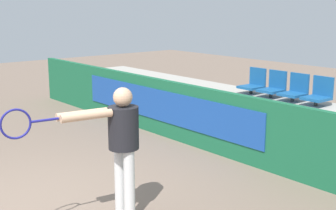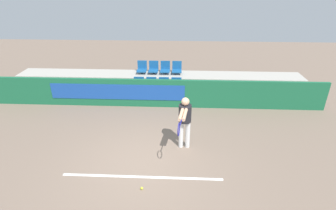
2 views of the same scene
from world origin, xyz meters
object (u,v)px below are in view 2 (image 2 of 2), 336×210
stadium_chair_4 (142,68)px  stadium_chair_6 (165,69)px  stadium_chair_7 (177,69)px  stadium_chair_5 (154,68)px  tennis_player (185,118)px  stadium_chair_0 (139,85)px  stadium_chair_3 (176,86)px  stadium_chair_1 (151,85)px  stadium_chair_2 (164,86)px  tennis_ball (142,188)px

stadium_chair_4 → stadium_chair_6: bearing=0.0°
stadium_chair_4 → stadium_chair_7: bearing=0.0°
stadium_chair_5 → tennis_player: 4.73m
stadium_chair_0 → stadium_chair_6: (1.02, 1.08, 0.36)m
stadium_chair_0 → stadium_chair_7: size_ratio=1.00×
stadium_chair_0 → stadium_chair_3: size_ratio=1.00×
stadium_chair_0 → stadium_chair_1: 0.51m
stadium_chair_2 → stadium_chair_1: bearing=180.0°
tennis_player → tennis_ball: (-1.01, -1.72, -0.97)m
stadium_chair_2 → stadium_chair_4: size_ratio=1.00×
tennis_ball → stadium_chair_0: bearing=98.9°
stadium_chair_1 → tennis_ball: bearing=-86.6°
stadium_chair_1 → tennis_ball: 5.22m
stadium_chair_2 → stadium_chair_3: (0.51, 0.00, 0.00)m
stadium_chair_0 → stadium_chair_6: bearing=46.7°
stadium_chair_7 → tennis_ball: stadium_chair_7 is taller
stadium_chair_6 → tennis_ball: stadium_chair_6 is taller
stadium_chair_3 → stadium_chair_7: stadium_chair_7 is taller
stadium_chair_6 → tennis_player: 4.61m
stadium_chair_2 → stadium_chair_3: bearing=0.0°
stadium_chair_5 → stadium_chair_7: (1.02, 0.00, 0.00)m
stadium_chair_2 → tennis_player: bearing=-77.0°
stadium_chair_5 → stadium_chair_6: (0.51, 0.00, 0.00)m
stadium_chair_7 → stadium_chair_3: bearing=-90.0°
stadium_chair_0 → stadium_chair_5: bearing=64.8°
tennis_player → stadium_chair_4: bearing=119.6°
stadium_chair_7 → tennis_player: size_ratio=0.33×
stadium_chair_6 → tennis_player: size_ratio=0.33×
tennis_player → stadium_chair_3: bearing=102.6°
stadium_chair_0 → stadium_chair_2: (1.02, 0.00, 0.00)m
stadium_chair_4 → tennis_ball: bearing=-82.6°
stadium_chair_0 → tennis_ball: stadium_chair_0 is taller
stadium_chair_3 → stadium_chair_4: bearing=144.7°
stadium_chair_3 → stadium_chair_4: (-1.53, 1.08, 0.36)m
stadium_chair_5 → stadium_chair_4: bearing=180.0°
stadium_chair_6 → tennis_player: tennis_player is taller
stadium_chair_1 → stadium_chair_6: 1.25m
stadium_chair_4 → tennis_player: size_ratio=0.33×
stadium_chair_1 → stadium_chair_7: size_ratio=1.00×
stadium_chair_3 → tennis_player: tennis_player is taller
stadium_chair_1 → tennis_player: bearing=-69.3°
stadium_chair_1 → stadium_chair_5: stadium_chair_5 is taller
stadium_chair_4 → stadium_chair_6: 1.02m
stadium_chair_1 → tennis_player: tennis_player is taller
stadium_chair_1 → tennis_ball: stadium_chair_1 is taller
stadium_chair_5 → tennis_ball: stadium_chair_5 is taller
stadium_chair_6 → tennis_ball: bearing=-91.9°
stadium_chair_2 → stadium_chair_5: size_ratio=1.00×
stadium_chair_0 → stadium_chair_2: bearing=0.0°
stadium_chair_2 → stadium_chair_7: 1.25m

